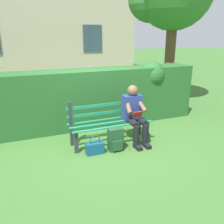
{
  "coord_description": "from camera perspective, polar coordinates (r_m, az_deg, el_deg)",
  "views": [
    {
      "loc": [
        1.7,
        4.26,
        2.16
      ],
      "look_at": [
        0.0,
        0.1,
        0.7
      ],
      "focal_mm": 38.51,
      "sensor_mm": 36.0,
      "label": 1
    }
  ],
  "objects": [
    {
      "name": "hedge_backdrop",
      "position": [
        5.88,
        -4.5,
        3.82
      ],
      "size": [
        5.34,
        0.83,
        1.51
      ],
      "color": "#265B28",
      "rests_on": "ground"
    },
    {
      "name": "building_facade",
      "position": [
        12.79,
        -17.4,
        23.39
      ],
      "size": [
        8.76,
        3.05,
        7.08
      ],
      "color": "#BCAD93",
      "rests_on": "ground"
    },
    {
      "name": "park_bench",
      "position": [
        4.97,
        -0.76,
        -2.36
      ],
      "size": [
        1.69,
        0.52,
        0.91
      ],
      "color": "#2D3338",
      "rests_on": "ground"
    },
    {
      "name": "backpack",
      "position": [
        4.66,
        0.87,
        -6.59
      ],
      "size": [
        0.29,
        0.24,
        0.45
      ],
      "color": "#1E4728",
      "rests_on": "ground"
    },
    {
      "name": "person_seated",
      "position": [
        4.95,
        5.31,
        -0.15
      ],
      "size": [
        0.44,
        0.73,
        1.18
      ],
      "color": "navy",
      "rests_on": "ground"
    },
    {
      "name": "handbag",
      "position": [
        4.58,
        -4.08,
        -8.46
      ],
      "size": [
        0.34,
        0.15,
        0.37
      ],
      "color": "navy",
      "rests_on": "ground"
    },
    {
      "name": "ground",
      "position": [
        5.07,
        -0.43,
        -7.22
      ],
      "size": [
        60.0,
        60.0,
        0.0
      ],
      "primitive_type": "plane",
      "color": "#3D6B2D"
    }
  ]
}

